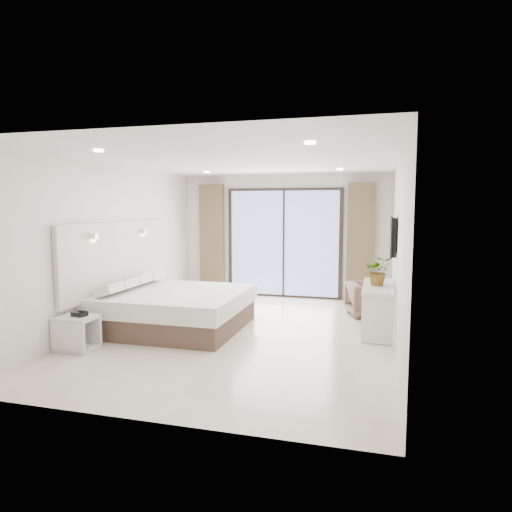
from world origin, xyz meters
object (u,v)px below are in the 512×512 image
object	(u,v)px
nightstand	(77,333)
armchair	(367,297)
bed	(174,309)
console_desk	(378,298)

from	to	relation	value
nightstand	armchair	size ratio (longest dim) A/B	0.77
bed	armchair	distance (m)	3.50
console_desk	armchair	size ratio (longest dim) A/B	2.15
bed	armchair	size ratio (longest dim) A/B	3.24
bed	console_desk	world-z (taller)	console_desk
bed	nightstand	distance (m)	1.64
bed	console_desk	xyz separation A→B (m)	(3.23, 0.63, 0.23)
console_desk	armchair	distance (m)	1.14
nightstand	console_desk	distance (m)	4.56
bed	nightstand	bearing A→B (deg)	-120.18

